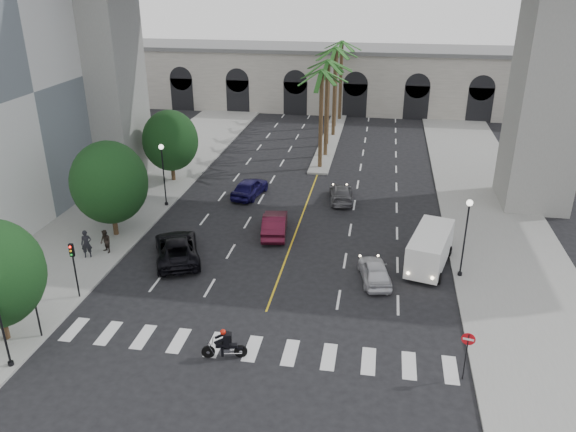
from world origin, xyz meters
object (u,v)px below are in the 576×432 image
object	(u,v)px
traffic_signal_near	(34,298)
car_b	(275,224)
motorcycle_rider	(226,345)
car_e	(250,187)
car_d	(341,193)
car_c	(177,248)
pedestrian_a	(86,244)
traffic_signal_far	(74,261)
pedestrian_b	(106,242)
lamp_post_right	(466,232)
do_not_enter_sign	(467,346)
car_a	(375,271)
cargo_van	(430,248)
lamp_post_left_far	(163,170)

from	to	relation	value
traffic_signal_near	car_b	bearing A→B (deg)	56.49
motorcycle_rider	car_e	xyz separation A→B (m)	(-3.95, 21.88, 0.05)
car_d	car_e	world-z (taller)	car_e
car_c	pedestrian_a	world-z (taller)	pedestrian_a
traffic_signal_far	motorcycle_rider	distance (m)	11.01
car_b	car_c	bearing A→B (deg)	33.28
motorcycle_rider	pedestrian_b	xyz separation A→B (m)	(-11.17, 9.53, 0.22)
pedestrian_a	traffic_signal_near	bearing A→B (deg)	-100.76
lamp_post_right	car_c	size ratio (longest dim) A/B	0.89
car_d	pedestrian_a	xyz separation A→B (m)	(-16.07, -13.48, 0.43)
pedestrian_b	do_not_enter_sign	xyz separation A→B (m)	(22.82, -9.21, 0.93)
lamp_post_right	car_b	size ratio (longest dim) A/B	1.09
lamp_post_right	traffic_signal_near	xyz separation A→B (m)	(-22.70, -10.50, -0.71)
traffic_signal_near	car_a	bearing A→B (deg)	27.65
traffic_signal_near	motorcycle_rider	world-z (taller)	traffic_signal_near
motorcycle_rider	do_not_enter_sign	xyz separation A→B (m)	(11.65, 0.32, 1.15)
traffic_signal_far	pedestrian_a	size ratio (longest dim) A/B	1.89
motorcycle_rider	car_e	size ratio (longest dim) A/B	0.48
lamp_post_right	car_e	world-z (taller)	lamp_post_right
car_d	car_c	bearing A→B (deg)	43.53
traffic_signal_far	traffic_signal_near	bearing A→B (deg)	-90.00
car_c	pedestrian_a	bearing A→B (deg)	-13.85
lamp_post_right	pedestrian_a	size ratio (longest dim) A/B	2.77
do_not_enter_sign	car_d	bearing A→B (deg)	120.34
motorcycle_rider	car_b	xyz separation A→B (m)	(-0.35, 14.70, 0.05)
traffic_signal_far	pedestrian_a	world-z (taller)	traffic_signal_far
cargo_van	pedestrian_b	world-z (taller)	cargo_van
pedestrian_a	do_not_enter_sign	distance (m)	25.22
car_a	pedestrian_a	xyz separation A→B (m)	(-19.30, -0.27, 0.40)
motorcycle_rider	car_b	bearing A→B (deg)	80.19
lamp_post_left_far	car_b	size ratio (longest dim) A/B	1.09
lamp_post_left_far	traffic_signal_far	size ratio (longest dim) A/B	1.47
motorcycle_rider	do_not_enter_sign	distance (m)	11.71
lamp_post_left_far	car_c	world-z (taller)	lamp_post_left_far
pedestrian_a	pedestrian_b	distance (m)	1.26
motorcycle_rider	car_c	world-z (taller)	motorcycle_rider
car_a	lamp_post_right	bearing A→B (deg)	-176.65
motorcycle_rider	car_c	xyz separation A→B (m)	(-6.11, 9.69, 0.07)
lamp_post_right	traffic_signal_far	xyz separation A→B (m)	(-22.70, -6.50, -0.71)
car_a	car_c	xyz separation A→B (m)	(-13.29, 0.71, 0.12)
car_e	car_d	bearing A→B (deg)	-167.11
lamp_post_right	car_c	world-z (taller)	lamp_post_right
car_e	do_not_enter_sign	size ratio (longest dim) A/B	1.81
lamp_post_right	car_d	distance (m)	14.82
motorcycle_rider	cargo_van	world-z (taller)	cargo_van
car_c	car_e	distance (m)	12.38
car_e	car_b	bearing A→B (deg)	127.23
traffic_signal_near	car_b	world-z (taller)	traffic_signal_near
car_c	pedestrian_b	bearing A→B (deg)	-21.25
pedestrian_b	car_c	bearing A→B (deg)	33.81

